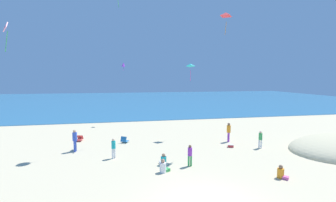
# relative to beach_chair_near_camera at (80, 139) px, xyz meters

# --- Properties ---
(ground_plane) EXTENTS (120.00, 120.00, 0.00)m
(ground_plane) POSITION_rel_beach_chair_near_camera_xyz_m (7.29, -2.63, -0.22)
(ground_plane) COLOR beige
(ocean_water) EXTENTS (120.00, 60.00, 0.05)m
(ocean_water) POSITION_rel_beach_chair_near_camera_xyz_m (7.29, 38.46, -0.19)
(ocean_water) COLOR teal
(ocean_water) RESTS_ON ground_plane
(beach_chair_near_camera) EXTENTS (0.64, 0.75, 0.49)m
(beach_chair_near_camera) POSITION_rel_beach_chair_near_camera_xyz_m (0.00, 0.00, 0.00)
(beach_chair_near_camera) COLOR #D13D3D
(beach_chair_near_camera) RESTS_ON ground_plane
(beach_chair_mid_beach) EXTENTS (0.77, 0.79, 0.59)m
(beach_chair_mid_beach) POSITION_rel_beach_chair_near_camera_xyz_m (3.92, -1.42, 0.03)
(beach_chair_mid_beach) COLOR #2370B2
(beach_chair_mid_beach) RESTS_ON ground_plane
(cooler_box) EXTENTS (0.51, 0.42, 0.23)m
(cooler_box) POSITION_rel_beach_chair_near_camera_xyz_m (12.39, -4.37, -0.10)
(cooler_box) COLOR red
(cooler_box) RESTS_ON ground_plane
(person_0) EXTENTS (0.47, 0.67, 0.76)m
(person_0) POSITION_rel_beach_chair_near_camera_xyz_m (6.33, -7.13, 0.07)
(person_0) COLOR #19ADB2
(person_0) RESTS_ON ground_plane
(person_1) EXTENTS (0.74, 0.62, 0.83)m
(person_1) POSITION_rel_beach_chair_near_camera_xyz_m (6.13, -8.34, 0.09)
(person_1) COLOR white
(person_1) RESTS_ON ground_plane
(person_2) EXTENTS (0.36, 0.36, 1.41)m
(person_2) POSITION_rel_beach_chair_near_camera_xyz_m (14.58, -5.09, 0.60)
(person_2) COLOR white
(person_2) RESTS_ON ground_plane
(person_3) EXTENTS (0.40, 0.40, 1.42)m
(person_3) POSITION_rel_beach_chair_near_camera_xyz_m (3.14, -5.26, 0.61)
(person_3) COLOR white
(person_3) RESTS_ON ground_plane
(person_4) EXTENTS (0.64, 0.66, 0.76)m
(person_4) POSITION_rel_beach_chair_near_camera_xyz_m (12.48, -10.44, 0.06)
(person_4) COLOR orange
(person_4) RESTS_ON ground_plane
(person_5) EXTENTS (0.30, 0.30, 1.39)m
(person_5) POSITION_rel_beach_chair_near_camera_xyz_m (7.95, -7.70, 0.58)
(person_5) COLOR green
(person_5) RESTS_ON ground_plane
(person_6) EXTENTS (0.39, 0.39, 1.69)m
(person_6) POSITION_rel_beach_chair_near_camera_xyz_m (0.19, -3.09, 0.76)
(person_6) COLOR blue
(person_6) RESTS_ON ground_plane
(person_7) EXTENTS (0.47, 0.47, 1.68)m
(person_7) POSITION_rel_beach_chair_near_camera_xyz_m (12.94, -2.81, 0.76)
(person_7) COLOR purple
(person_7) RESTS_ON ground_plane
(kite_teal) EXTENTS (0.76, 0.63, 1.71)m
(kite_teal) POSITION_rel_beach_chair_near_camera_xyz_m (10.19, -0.15, 6.59)
(kite_teal) COLOR #1EADAD
(kite_pink) EXTENTS (0.32, 0.50, 1.52)m
(kite_pink) POSITION_rel_beach_chair_near_camera_xyz_m (-1.99, -8.02, 7.89)
(kite_pink) COLOR pink
(kite_purple) EXTENTS (0.65, 0.67, 1.06)m
(kite_purple) POSITION_rel_beach_chair_near_camera_xyz_m (4.05, 7.60, 7.02)
(kite_purple) COLOR purple
(kite_red) EXTENTS (0.93, 0.77, 1.67)m
(kite_red) POSITION_rel_beach_chair_near_camera_xyz_m (11.58, -4.65, 10.15)
(kite_red) COLOR red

